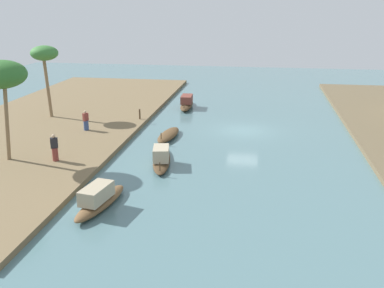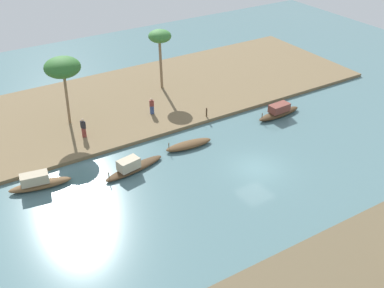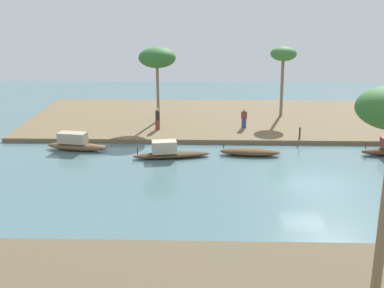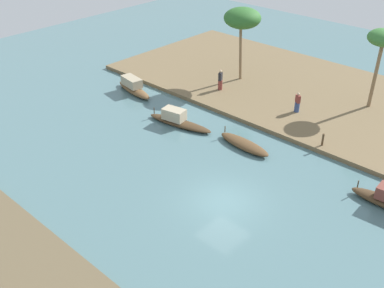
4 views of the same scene
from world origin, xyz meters
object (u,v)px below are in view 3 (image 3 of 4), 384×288
(sampan_foreground, at_px, (169,152))
(person_by_mooring, at_px, (158,120))
(palm_tree_left_far, at_px, (157,58))
(person_on_near_bank, at_px, (244,120))
(sampan_near_left_bank, at_px, (250,152))
(mooring_post, at_px, (300,133))
(sampan_open_hull, at_px, (76,143))
(palm_tree_left_near, at_px, (283,56))

(sampan_foreground, height_order, person_by_mooring, person_by_mooring)
(person_by_mooring, relative_size, palm_tree_left_far, 0.28)
(sampan_foreground, distance_m, person_on_near_bank, 9.28)
(person_by_mooring, bearing_deg, sampan_near_left_bank, 30.73)
(person_by_mooring, height_order, mooring_post, person_by_mooring)
(sampan_foreground, bearing_deg, sampan_open_hull, -23.81)
(person_on_near_bank, relative_size, person_by_mooring, 0.90)
(sampan_foreground, height_order, palm_tree_left_far, palm_tree_left_far)
(sampan_near_left_bank, relative_size, palm_tree_left_near, 0.69)
(palm_tree_left_far, bearing_deg, person_on_near_bank, 163.56)
(sampan_open_hull, xyz_separation_m, mooring_post, (-16.52, -2.47, 0.25))
(sampan_foreground, relative_size, palm_tree_left_far, 0.86)
(sampan_near_left_bank, height_order, person_by_mooring, person_by_mooring)
(sampan_near_left_bank, relative_size, mooring_post, 4.87)
(sampan_open_hull, height_order, person_on_near_bank, person_on_near_bank)
(person_by_mooring, bearing_deg, palm_tree_left_far, 164.68)
(person_on_near_bank, height_order, person_by_mooring, person_by_mooring)
(sampan_open_hull, distance_m, mooring_post, 16.71)
(palm_tree_left_near, relative_size, palm_tree_left_far, 0.97)
(palm_tree_left_far, bearing_deg, sampan_open_hull, 56.13)
(mooring_post, bearing_deg, sampan_foreground, 23.07)
(sampan_foreground, distance_m, person_by_mooring, 6.75)
(sampan_open_hull, bearing_deg, palm_tree_left_far, -114.14)
(palm_tree_left_near, bearing_deg, person_on_near_bank, 52.70)
(sampan_open_hull, relative_size, palm_tree_left_near, 0.76)
(sampan_near_left_bank, bearing_deg, palm_tree_left_far, -45.74)
(sampan_foreground, relative_size, palm_tree_left_near, 0.89)
(sampan_open_hull, xyz_separation_m, palm_tree_left_near, (-16.16, -10.51, 5.18))
(person_by_mooring, distance_m, palm_tree_left_near, 12.90)
(sampan_foreground, height_order, palm_tree_left_near, palm_tree_left_near)
(mooring_post, bearing_deg, sampan_open_hull, 8.52)
(person_by_mooring, distance_m, palm_tree_left_far, 5.48)
(sampan_near_left_bank, xyz_separation_m, person_on_near_bank, (-0.01, -6.61, 0.74))
(sampan_near_left_bank, relative_size, sampan_foreground, 0.78)
(mooring_post, bearing_deg, palm_tree_left_far, -25.53)
(person_on_near_bank, height_order, mooring_post, person_on_near_bank)
(person_on_near_bank, xyz_separation_m, mooring_post, (-4.01, 3.24, -0.22))
(person_by_mooring, distance_m, mooring_post, 11.31)
(person_on_near_bank, distance_m, mooring_post, 5.16)
(sampan_near_left_bank, height_order, mooring_post, mooring_post)
(sampan_open_hull, bearing_deg, person_by_mooring, -128.25)
(palm_tree_left_near, bearing_deg, sampan_foreground, 52.57)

